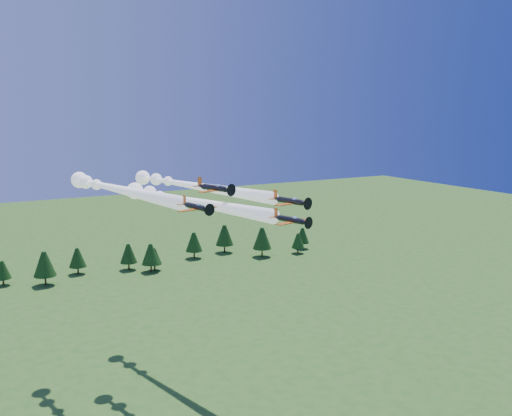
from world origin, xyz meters
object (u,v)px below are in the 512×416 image
plane_lead (184,200)px  plane_right (191,185)px  plane_left (114,188)px  plane_slot (215,188)px

plane_lead → plane_right: plane_right is taller
plane_lead → plane_right: bearing=47.3°
plane_left → plane_right: plane_left is taller
plane_right → plane_left: bearing=-175.5°
plane_lead → plane_right: 17.14m
plane_lead → plane_left: plane_left is taller
plane_lead → plane_left: (-11.77, 8.65, 2.20)m
plane_left → plane_slot: 24.40m
plane_left → plane_right: 20.75m
plane_right → plane_slot: bearing=-117.7°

